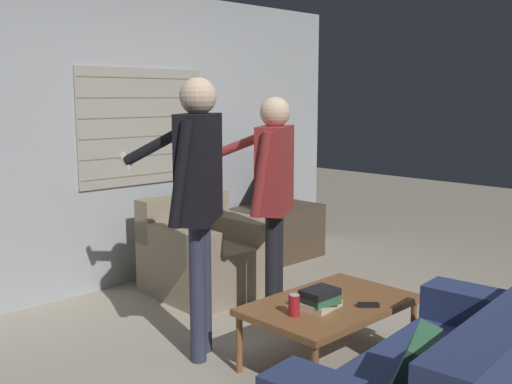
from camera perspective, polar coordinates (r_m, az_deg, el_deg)
The scene contains 11 objects.
ground_plane at distance 4.04m, azimuth 3.44°, elevation -14.93°, with size 16.00×16.00×0.00m, color #B2A893.
wall_back at distance 5.29m, azimuth -12.86°, elevation 4.89°, with size 5.20×0.08×2.55m.
armchair_beige at distance 5.11m, azimuth -4.93°, elevation -5.95°, with size 0.89×0.91×0.79m.
coffee_table at distance 3.77m, azimuth 7.05°, elevation -10.84°, with size 1.05×0.67×0.40m.
tv_stand at distance 6.10m, azimuth 1.80°, elevation -3.93°, with size 0.96×0.54×0.54m.
tv at distance 6.01m, azimuth 1.79°, elevation 0.69°, with size 0.70×0.72×0.45m.
person_left_standing at distance 3.68m, azimuth -5.61°, elevation 0.95°, with size 0.53×0.84×1.76m.
person_right_standing at distance 4.27m, azimuth 1.64°, elevation 1.01°, with size 0.53×0.82×1.64m.
book_stack at distance 3.63m, azimuth 6.10°, elevation -10.11°, with size 0.25×0.22×0.12m.
soda_can at distance 3.50m, azimuth 3.65°, elevation -10.70°, with size 0.07×0.07×0.13m.
spare_remote at distance 3.71m, azimuth 10.63°, elevation -10.52°, with size 0.12×0.12×0.02m.
Camera 1 is at (-2.73, -2.48, 1.64)m, focal length 42.00 mm.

